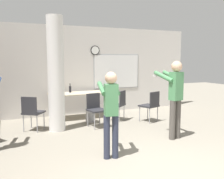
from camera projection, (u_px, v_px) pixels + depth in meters
name	position (u px, v px, depth m)	size (l,w,h in m)	color
wall_back	(79.00, 71.00, 8.02)	(8.00, 0.15, 2.80)	silver
support_pillar	(56.00, 74.00, 6.07)	(0.40, 0.40, 2.80)	white
folding_table	(78.00, 94.00, 7.43)	(1.70, 0.75, 0.77)	beige
bottle_on_table	(70.00, 89.00, 7.50)	(0.07, 0.07, 0.27)	black
waste_bin	(90.00, 116.00, 7.04)	(0.24, 0.24, 0.36)	#B2B2B7
chair_mid_room	(151.00, 104.00, 7.00)	(0.56, 0.56, 0.87)	#2D2D33
chair_table_right	(118.00, 103.00, 7.17)	(0.62, 0.62, 0.87)	#2D2D33
chair_near_pillar	(32.00, 111.00, 6.09)	(0.61, 0.61, 0.87)	#2D2D33
chair_table_front	(96.00, 107.00, 6.50)	(0.51, 0.51, 0.87)	#2D2D33
person_playing_side	(175.00, 93.00, 5.47)	(0.47, 0.67, 1.73)	#514C47
person_playing_front	(111.00, 108.00, 4.38)	(0.41, 0.63, 1.55)	#2D3347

